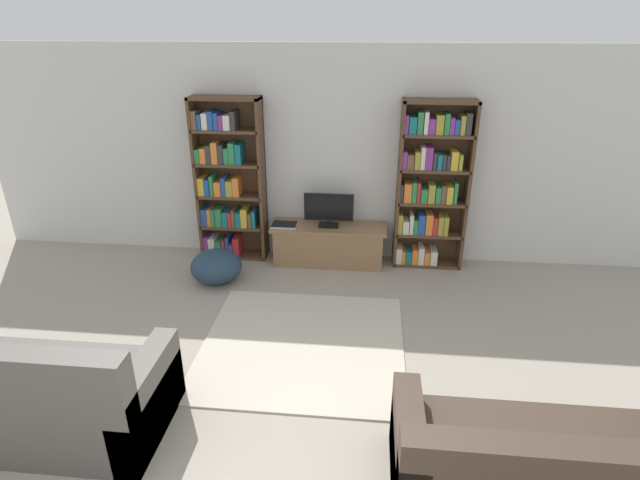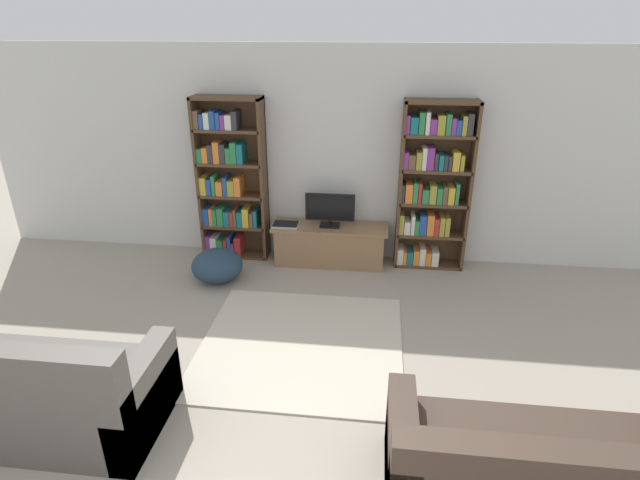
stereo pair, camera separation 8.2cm
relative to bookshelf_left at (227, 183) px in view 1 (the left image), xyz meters
name	(u,v)px [view 1 (the left image)]	position (x,y,z in m)	size (l,w,h in m)	color
wall_back	(329,156)	(1.25, 0.18, 0.32)	(8.80, 0.06, 2.60)	silver
bookshelf_left	(227,183)	(0.00, 0.00, 0.00)	(0.84, 0.30, 2.02)	#513823
bookshelf_right	(430,186)	(2.47, 0.00, 0.04)	(0.84, 0.30, 2.02)	#513823
tv_stand	(329,244)	(1.27, -0.11, -0.73)	(1.42, 0.45, 0.50)	#8E6B47
television	(329,210)	(1.27, -0.12, -0.26)	(0.60, 0.16, 0.42)	black
laptop	(284,225)	(0.73, -0.16, -0.47)	(0.32, 0.23, 0.03)	#B7B7BC
area_rug	(303,344)	(1.18, -1.90, -0.97)	(1.89, 1.84, 0.02)	beige
couch_left_sectional	(37,396)	(-0.61, -3.14, -0.67)	(1.83, 0.90, 0.94)	#56514C
couch_right_sofa	(547,472)	(2.91, -3.43, -0.71)	(1.88, 0.85, 0.78)	#423328
beanbag_ottoman	(216,266)	(0.01, -0.73, -0.79)	(0.59, 0.59, 0.38)	#23384C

